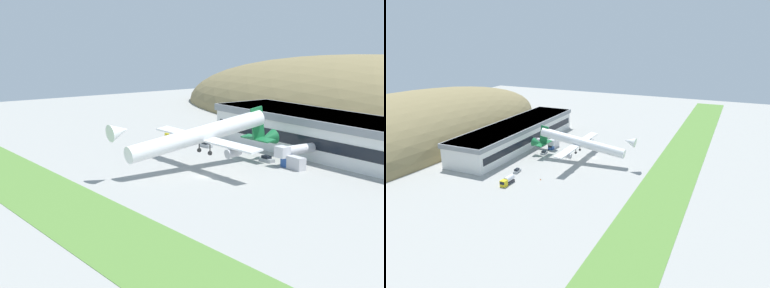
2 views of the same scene
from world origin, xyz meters
TOP-DOWN VIEW (x-y plane):
  - ground_plane at (0.00, 0.00)m, footprint 352.66×352.66m
  - grass_strip_foreground at (0.00, -38.27)m, footprint 317.40×20.04m
  - terminal_building at (3.10, 44.05)m, footprint 87.09×21.94m
  - jetway_0 at (2.87, 26.79)m, footprint 3.38×12.26m
  - cargo_airplane at (-6.51, 3.96)m, footprint 41.18×50.73m
  - service_car_0 at (-4.21, 23.86)m, footprint 4.46×2.04m
  - service_car_1 at (-30.27, 22.46)m, footprint 4.43×1.98m
  - fuel_truck at (6.08, 23.85)m, footprint 7.56×2.77m
  - box_truck at (-42.47, 18.96)m, footprint 7.37×2.31m
  - traffic_cone_0 at (-33.53, 9.30)m, footprint 0.52×0.52m

SIDE VIEW (x-z plane):
  - ground_plane at x=0.00m, z-range 0.00..0.00m
  - grass_strip_foreground at x=0.00m, z-range 0.00..0.08m
  - traffic_cone_0 at x=-33.53m, z-range -0.01..0.57m
  - service_car_0 at x=-4.21m, z-range -0.14..1.52m
  - service_car_1 at x=-30.27m, z-range -0.15..1.54m
  - box_truck at x=-42.47m, z-range -0.08..3.00m
  - fuel_truck at x=6.08m, z-range -0.08..3.24m
  - jetway_0 at x=2.87m, z-range 1.27..6.70m
  - terminal_building at x=3.10m, z-range 0.75..12.14m
  - cargo_airplane at x=-6.51m, z-range 2.94..14.56m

